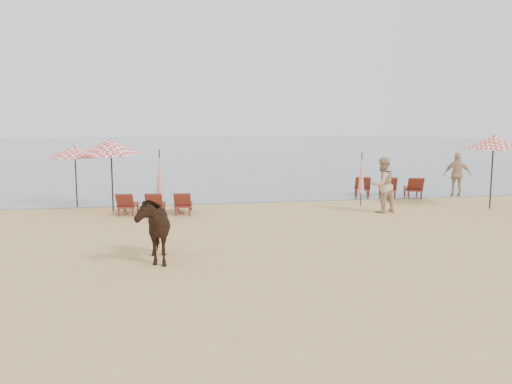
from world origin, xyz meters
The scene contains 12 objects.
ground centered at (0.00, 0.00, 0.00)m, with size 120.00×120.00×0.00m, color tan.
sea centered at (0.00, 80.00, 0.00)m, with size 160.00×140.00×0.06m, color #51606B.
lounger_cluster_left centered at (-2.93, 8.09, 0.37)m, with size 2.58×1.69×0.54m.
lounger_cluster_right centered at (6.80, 10.68, 0.42)m, with size 3.17×2.49×0.61m.
umbrella_open_left_a centered at (-5.84, 10.27, 2.08)m, with size 2.03×2.03×2.31m.
umbrella_open_left_b centered at (-4.43, 9.11, 2.31)m, with size 2.09×2.14×2.67m.
umbrella_open_right centered at (9.14, 7.11, 2.41)m, with size 2.20×2.20×2.68m.
umbrella_closed_left centered at (-2.76, 8.22, 1.36)m, with size 0.27×0.27×2.20m.
umbrella_closed_right centered at (4.70, 8.54, 1.25)m, with size 0.25×0.25×2.04m.
cow centered at (-2.92, 2.02, 0.75)m, with size 0.81×1.79×1.51m, color black.
beachgoer_right_a centered at (4.87, 7.06, 0.97)m, with size 0.94×0.73×1.94m, color tan.
beachgoer_right_b centered at (9.78, 10.27, 0.95)m, with size 1.11×0.46×1.89m, color tan.
Camera 1 is at (-2.63, -9.10, 2.97)m, focal length 35.00 mm.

